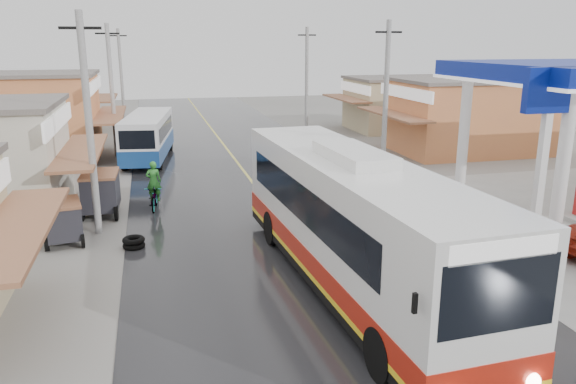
{
  "coord_description": "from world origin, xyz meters",
  "views": [
    {
      "loc": [
        -4.9,
        -12.07,
        6.97
      ],
      "look_at": [
        -0.45,
        5.89,
        1.98
      ],
      "focal_mm": 35.0,
      "sensor_mm": 36.0,
      "label": 1
    }
  ],
  "objects_px": {
    "tricycle_near": "(100,191)",
    "tricycle_far": "(63,220)",
    "coach_bus": "(350,222)",
    "second_bus": "(148,136)",
    "cyclist": "(154,193)",
    "tyre_stack": "(134,243)"
  },
  "relations": [
    {
      "from": "coach_bus",
      "to": "tricycle_far",
      "type": "relative_size",
      "value": 6.59
    },
    {
      "from": "coach_bus",
      "to": "tricycle_near",
      "type": "relative_size",
      "value": 5.57
    },
    {
      "from": "cyclist",
      "to": "tricycle_near",
      "type": "bearing_deg",
      "value": -165.99
    },
    {
      "from": "coach_bus",
      "to": "tricycle_far",
      "type": "bearing_deg",
      "value": 142.39
    },
    {
      "from": "coach_bus",
      "to": "second_bus",
      "type": "height_order",
      "value": "coach_bus"
    },
    {
      "from": "tricycle_far",
      "to": "tyre_stack",
      "type": "distance_m",
      "value": 2.74
    },
    {
      "from": "coach_bus",
      "to": "tricycle_near",
      "type": "xyz_separation_m",
      "value": [
        -7.53,
        9.08,
        -0.96
      ]
    },
    {
      "from": "tricycle_near",
      "to": "tricycle_far",
      "type": "relative_size",
      "value": 1.18
    },
    {
      "from": "tricycle_near",
      "to": "tricycle_far",
      "type": "height_order",
      "value": "tricycle_near"
    },
    {
      "from": "cyclist",
      "to": "tricycle_near",
      "type": "relative_size",
      "value": 0.9
    },
    {
      "from": "tyre_stack",
      "to": "cyclist",
      "type": "bearing_deg",
      "value": 80.09
    },
    {
      "from": "tricycle_near",
      "to": "tricycle_far",
      "type": "distance_m",
      "value": 3.36
    },
    {
      "from": "coach_bus",
      "to": "cyclist",
      "type": "height_order",
      "value": "coach_bus"
    },
    {
      "from": "cyclist",
      "to": "tricycle_far",
      "type": "distance_m",
      "value": 4.75
    },
    {
      "from": "second_bus",
      "to": "tyre_stack",
      "type": "height_order",
      "value": "second_bus"
    },
    {
      "from": "tyre_stack",
      "to": "second_bus",
      "type": "bearing_deg",
      "value": 87.55
    },
    {
      "from": "second_bus",
      "to": "tricycle_far",
      "type": "relative_size",
      "value": 4.18
    },
    {
      "from": "tyre_stack",
      "to": "tricycle_far",
      "type": "bearing_deg",
      "value": 154.55
    },
    {
      "from": "cyclist",
      "to": "tricycle_far",
      "type": "bearing_deg",
      "value": -126.7
    },
    {
      "from": "tricycle_near",
      "to": "tyre_stack",
      "type": "xyz_separation_m",
      "value": [
        1.34,
        -4.33,
        -0.82
      ]
    },
    {
      "from": "tricycle_near",
      "to": "tyre_stack",
      "type": "relative_size",
      "value": 3.08
    },
    {
      "from": "second_bus",
      "to": "tricycle_near",
      "type": "xyz_separation_m",
      "value": [
        -2.0,
        -10.94,
        -0.45
      ]
    }
  ]
}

